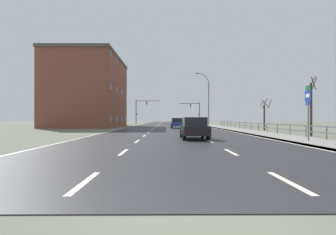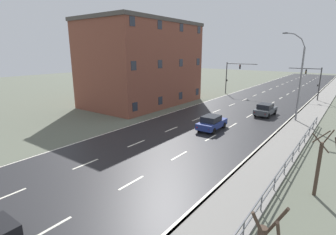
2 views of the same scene
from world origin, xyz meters
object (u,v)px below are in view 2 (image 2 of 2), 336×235
street_lamp_midground (299,79)px  brick_building (143,63)px  car_mid_centre (212,123)px  traffic_signal_left (232,73)px  traffic_signal_right (314,79)px  car_far_left (265,110)px

street_lamp_midground → brick_building: brick_building is taller
brick_building → car_mid_centre: bearing=-23.2°
traffic_signal_left → brick_building: bearing=-114.2°
street_lamp_midground → traffic_signal_left: 20.35m
street_lamp_midground → traffic_signal_left: street_lamp_midground is taller
traffic_signal_right → car_far_left: bearing=-101.2°
car_far_left → car_mid_centre: size_ratio=1.01×
street_lamp_midground → car_far_left: (-3.57, 0.63, -4.18)m
traffic_signal_left → street_lamp_midground: bearing=-45.7°
street_lamp_midground → traffic_signal_right: size_ratio=1.84×
car_mid_centre → brick_building: size_ratio=0.23×
traffic_signal_left → car_far_left: bearing=-52.7°
traffic_signal_right → traffic_signal_left: traffic_signal_left is taller
traffic_signal_left → traffic_signal_right: bearing=6.8°
traffic_signal_left → car_far_left: traffic_signal_left is taller
car_mid_centre → car_far_left: bearing=73.5°
traffic_signal_right → car_mid_centre: size_ratio=1.34×
traffic_signal_left → car_far_left: 17.81m
car_far_left → traffic_signal_left: bearing=130.0°
traffic_signal_right → car_mid_centre: traffic_signal_right is taller
street_lamp_midground → brick_building: (-21.84, -2.47, 1.29)m
car_mid_centre → street_lamp_midground: bearing=54.5°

